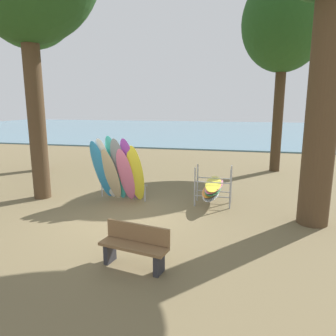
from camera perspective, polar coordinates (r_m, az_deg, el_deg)
The scene contains 6 objects.
ground_plane at distance 9.31m, azimuth -8.20°, elevation -8.57°, with size 80.00×80.00×0.00m, color brown.
lake_water at distance 40.00m, azimuth 8.61°, elevation 6.92°, with size 80.00×36.00×0.10m, color slate.
tree_mid_behind at distance 16.18m, azimuth 20.41°, elevation 23.33°, with size 3.75×3.75×8.91m.
leaning_board_pile at distance 10.34m, azimuth -9.05°, elevation -0.64°, with size 1.82×1.07×2.25m.
board_storage_rack at distance 10.16m, azimuth 8.16°, elevation -3.59°, with size 1.15×2.13×1.25m.
park_bench at distance 6.40m, azimuth -6.06°, elevation -13.78°, with size 1.45×0.67×0.85m.
Camera 1 is at (3.27, -8.12, 3.18)m, focal length 33.49 mm.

